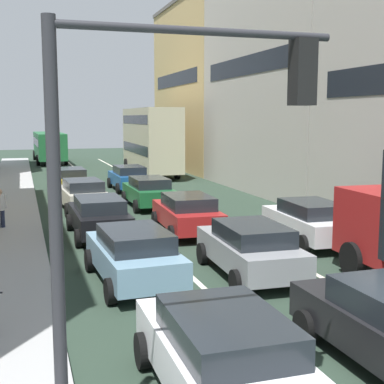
% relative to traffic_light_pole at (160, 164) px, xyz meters
% --- Properties ---
extents(sidewalk_left, '(2.60, 64.00, 0.14)m').
position_rel_traffic_light_pole_xyz_m(sidewalk_left, '(-2.25, 20.67, -3.75)').
color(sidewalk_left, '#A7A7A7').
rests_on(sidewalk_left, ground).
extents(lane_stripe_left, '(0.16, 60.00, 0.01)m').
position_rel_traffic_light_pole_xyz_m(lane_stripe_left, '(2.75, 20.67, -3.81)').
color(lane_stripe_left, silver).
rests_on(lane_stripe_left, ground).
extents(lane_stripe_right, '(0.16, 60.00, 0.01)m').
position_rel_traffic_light_pole_xyz_m(lane_stripe_right, '(6.15, 20.67, -3.81)').
color(lane_stripe_right, silver).
rests_on(lane_stripe_right, ground).
extents(building_row_right, '(7.20, 43.90, 13.93)m').
position_rel_traffic_light_pole_xyz_m(building_row_right, '(14.35, 23.90, 2.65)').
color(building_row_right, tan).
rests_on(building_row_right, ground).
extents(traffic_light_pole, '(3.58, 0.38, 5.50)m').
position_rel_traffic_light_pole_xyz_m(traffic_light_pole, '(0.00, 0.00, 0.00)').
color(traffic_light_pole, '#2D2D33').
rests_on(traffic_light_pole, ground).
extents(sedan_left_lane_front, '(2.09, 4.31, 1.49)m').
position_rel_traffic_light_pole_xyz_m(sedan_left_lane_front, '(1.21, 0.96, -3.02)').
color(sedan_left_lane_front, silver).
rests_on(sedan_left_lane_front, ground).
extents(sedan_centre_lane_second, '(2.19, 4.36, 1.49)m').
position_rel_traffic_light_pole_xyz_m(sedan_centre_lane_second, '(4.34, 7.01, -3.02)').
color(sedan_centre_lane_second, gray).
rests_on(sedan_centre_lane_second, ground).
extents(wagon_left_lane_second, '(2.21, 4.37, 1.49)m').
position_rel_traffic_light_pole_xyz_m(wagon_left_lane_second, '(1.12, 7.32, -3.02)').
color(wagon_left_lane_second, '#759EB7').
rests_on(wagon_left_lane_second, ground).
extents(hatchback_centre_lane_third, '(2.19, 4.36, 1.49)m').
position_rel_traffic_light_pole_xyz_m(hatchback_centre_lane_third, '(4.29, 12.77, -3.02)').
color(hatchback_centre_lane_third, '#A51E1E').
rests_on(hatchback_centre_lane_third, ground).
extents(sedan_left_lane_third, '(2.10, 4.32, 1.49)m').
position_rel_traffic_light_pole_xyz_m(sedan_left_lane_third, '(1.03, 13.19, -3.02)').
color(sedan_left_lane_third, black).
rests_on(sedan_left_lane_third, ground).
extents(coupe_centre_lane_fourth, '(2.07, 4.30, 1.49)m').
position_rel_traffic_light_pole_xyz_m(coupe_centre_lane_fourth, '(4.26, 19.03, -3.02)').
color(coupe_centre_lane_fourth, '#19592D').
rests_on(coupe_centre_lane_fourth, ground).
extents(sedan_left_lane_fourth, '(2.27, 4.40, 1.49)m').
position_rel_traffic_light_pole_xyz_m(sedan_left_lane_fourth, '(1.08, 19.03, -3.02)').
color(sedan_left_lane_fourth, beige).
rests_on(sedan_left_lane_fourth, ground).
extents(sedan_centre_lane_fifth, '(2.11, 4.32, 1.49)m').
position_rel_traffic_light_pole_xyz_m(sedan_centre_lane_fifth, '(4.52, 25.45, -3.02)').
color(sedan_centre_lane_fifth, '#194C8C').
rests_on(sedan_centre_lane_fifth, ground).
extents(sedan_left_lane_fifth, '(2.15, 4.35, 1.49)m').
position_rel_traffic_light_pole_xyz_m(sedan_left_lane_fifth, '(1.00, 25.07, -3.02)').
color(sedan_left_lane_fifth, '#B29319').
rests_on(sedan_left_lane_fifth, ground).
extents(sedan_right_lane_behind_truck, '(2.24, 4.39, 1.49)m').
position_rel_traffic_light_pole_xyz_m(sedan_right_lane_behind_truck, '(7.93, 10.01, -3.02)').
color(sedan_right_lane_behind_truck, silver).
rests_on(sedan_right_lane_behind_truck, ground).
extents(bus_mid_queue_primary, '(2.96, 10.55, 5.06)m').
position_rel_traffic_light_pole_xyz_m(bus_mid_queue_primary, '(7.83, 33.66, -0.99)').
color(bus_mid_queue_primary, '#BFB793').
rests_on(bus_mid_queue_primary, ground).
extents(bus_far_queue_secondary, '(2.95, 10.54, 2.90)m').
position_rel_traffic_light_pole_xyz_m(bus_far_queue_secondary, '(1.01, 47.65, -2.06)').
color(bus_far_queue_secondary, '#1E6033').
rests_on(bus_far_queue_secondary, ground).
extents(pedestrian_near_kerb, '(0.52, 0.34, 1.66)m').
position_rel_traffic_light_pole_xyz_m(pedestrian_near_kerb, '(-2.48, 15.39, -2.87)').
color(pedestrian_near_kerb, '#262D47').
rests_on(pedestrian_near_kerb, ground).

